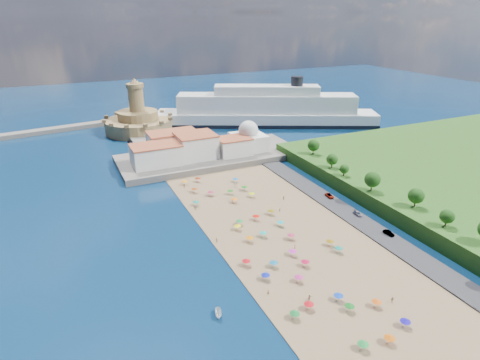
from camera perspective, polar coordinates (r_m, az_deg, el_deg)
name	(u,v)px	position (r m, az deg, el deg)	size (l,w,h in m)	color
ground	(260,229)	(137.07, 2.90, -7.04)	(700.00, 700.00, 0.00)	#071938
terrace	(211,156)	(201.13, -4.21, 3.37)	(90.00, 36.00, 3.00)	#59544C
jetty	(151,143)	(227.46, -12.60, 5.11)	(18.00, 70.00, 2.40)	#59544C
waterfront_buildings	(184,147)	(195.74, -7.91, 4.63)	(57.00, 29.00, 11.00)	silver
domed_building	(248,138)	(204.58, 1.20, 5.97)	(16.00, 16.00, 15.00)	silver
fortress	(138,121)	(254.38, -14.26, 8.10)	(40.00, 40.00, 32.40)	#A58352
cruise_ship	(266,111)	(262.92, 3.77, 9.78)	(137.46, 80.60, 31.09)	black
beach_parasols	(273,238)	(128.18, 4.65, -8.27)	(31.39, 116.04, 2.20)	gray
beachgoers	(259,231)	(133.84, 2.67, -7.27)	(36.30, 102.92, 1.88)	tan
moored_boats	(246,348)	(94.35, 0.91, -22.75)	(6.39, 30.19, 1.53)	white
parked_cars	(352,210)	(152.53, 15.61, -4.09)	(2.60, 36.34, 1.30)	gray
hillside_trees	(393,187)	(153.54, 20.89, -0.98)	(11.14, 106.27, 7.58)	#382314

